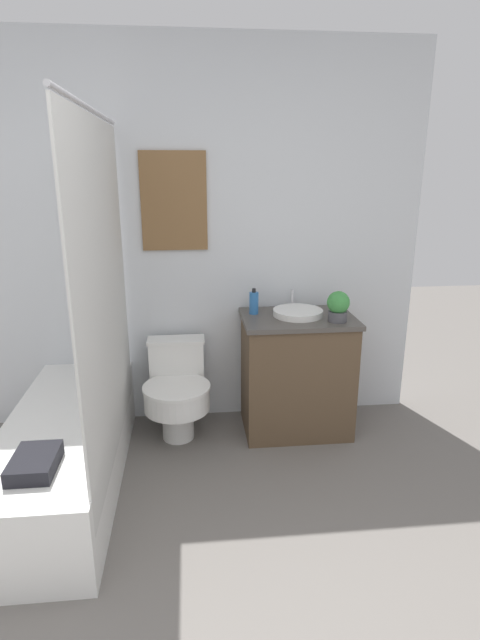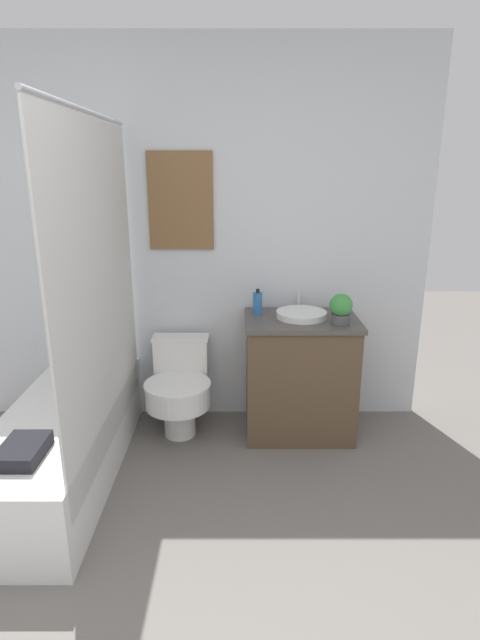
{
  "view_description": "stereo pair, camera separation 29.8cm",
  "coord_description": "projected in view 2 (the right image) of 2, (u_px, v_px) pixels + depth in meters",
  "views": [
    {
      "loc": [
        -0.03,
        -1.01,
        1.72
      ],
      "look_at": [
        0.26,
        1.83,
        0.84
      ],
      "focal_mm": 28.0,
      "sensor_mm": 36.0,
      "label": 1
    },
    {
      "loc": [
        0.27,
        -1.02,
        1.72
      ],
      "look_at": [
        0.26,
        1.83,
        0.84
      ],
      "focal_mm": 28.0,
      "sensor_mm": 36.0,
      "label": 2
    }
  ],
  "objects": [
    {
      "name": "soap_bottle",
      "position": [
        258.0,
        303.0,
        3.24
      ],
      "size": [
        0.06,
        0.06,
        0.17
      ],
      "color": "#2D6BB2",
      "rests_on": "vanity"
    },
    {
      "name": "shower_area",
      "position": [
        66.0,
        433.0,
        2.82
      ],
      "size": [
        0.58,
        1.59,
        1.98
      ],
      "color": "white",
      "rests_on": "ground_plane"
    },
    {
      "name": "potted_plant",
      "position": [
        342.0,
        309.0,
        3.02
      ],
      "size": [
        0.14,
        0.14,
        0.19
      ],
      "color": "#4C4C51",
      "rests_on": "vanity"
    },
    {
      "name": "wall_back",
      "position": [
        200.0,
        240.0,
        3.32
      ],
      "size": [
        3.06,
        0.07,
        2.5
      ],
      "color": "silver",
      "rests_on": "ground_plane"
    },
    {
      "name": "toilet",
      "position": [
        180.0,
        387.0,
        3.3
      ],
      "size": [
        0.43,
        0.54,
        0.63
      ],
      "color": "white",
      "rests_on": "ground_plane"
    },
    {
      "name": "vanity",
      "position": [
        300.0,
        376.0,
        3.29
      ],
      "size": [
        0.72,
        0.51,
        0.8
      ],
      "color": "brown",
      "rests_on": "ground_plane"
    },
    {
      "name": "sink",
      "position": [
        302.0,
        314.0,
        3.18
      ],
      "size": [
        0.32,
        0.36,
        0.13
      ],
      "color": "white",
      "rests_on": "vanity"
    }
  ]
}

